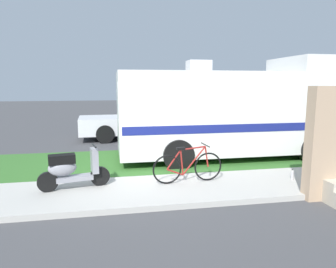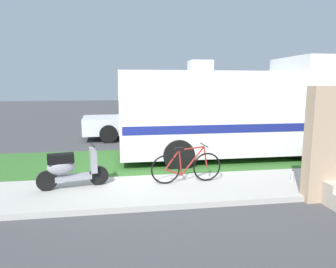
% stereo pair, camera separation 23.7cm
% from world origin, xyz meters
% --- Properties ---
extents(ground_plane, '(80.00, 80.00, 0.00)m').
position_xyz_m(ground_plane, '(0.00, 0.00, 0.00)').
color(ground_plane, '#424244').
extents(sidewalk, '(24.00, 2.00, 0.12)m').
position_xyz_m(sidewalk, '(0.00, -1.20, 0.06)').
color(sidewalk, '#ADAAA3').
rests_on(sidewalk, ground).
extents(grass_strip, '(24.00, 3.40, 0.08)m').
position_xyz_m(grass_strip, '(0.00, 1.50, 0.04)').
color(grass_strip, '#336628').
rests_on(grass_strip, ground).
extents(motorhome_rv, '(7.32, 2.75, 3.31)m').
position_xyz_m(motorhome_rv, '(3.38, 1.75, 1.57)').
color(motorhome_rv, silver).
rests_on(motorhome_rv, ground).
extents(scooter, '(1.55, 0.60, 0.97)m').
position_xyz_m(scooter, '(-1.49, -0.89, 0.58)').
color(scooter, black).
rests_on(scooter, ground).
extents(bicycle, '(1.72, 0.52, 0.90)m').
position_xyz_m(bicycle, '(1.17, -0.91, 0.51)').
color(bicycle, black).
rests_on(bicycle, ground).
extents(pickup_truck_near, '(5.23, 2.41, 1.73)m').
position_xyz_m(pickup_truck_near, '(1.13, 6.17, 0.93)').
color(pickup_truck_near, silver).
rests_on(pickup_truck_near, ground).
extents(bottle_green, '(0.08, 0.08, 0.26)m').
position_xyz_m(bottle_green, '(3.74, -1.17, 0.23)').
color(bottle_green, '#B2B2B7').
rests_on(bottle_green, ground).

